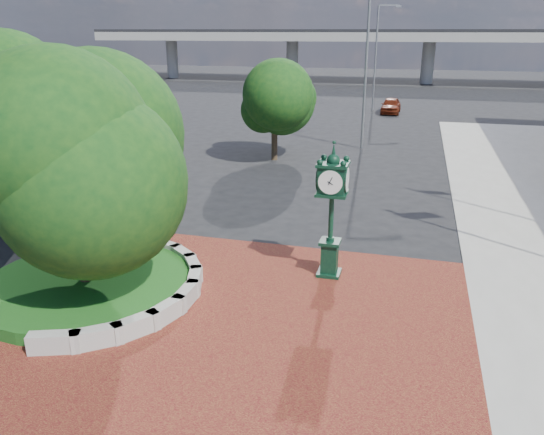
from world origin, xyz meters
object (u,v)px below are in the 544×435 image
Objects in this scene: street_lamp_near at (370,62)px; post_clock at (332,205)px; parked_car at (391,106)px; street_lamp_far at (378,50)px.

post_clock is at bearing -87.56° from street_lamp_near.
street_lamp_far reaches higher than parked_car.
street_lamp_near is at bearing 92.44° from post_clock.
street_lamp_near is 18.19m from street_lamp_far.
post_clock is 0.45× the size of street_lamp_far.
parked_car is 0.44× the size of street_lamp_far.
post_clock is 38.02m from street_lamp_far.
parked_car is at bearing -46.23° from street_lamp_far.
street_lamp_far reaches higher than street_lamp_near.
parked_car is at bearing 90.17° from post_clock.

